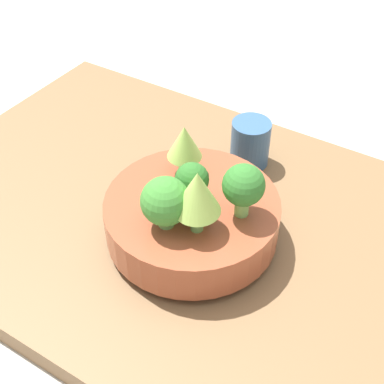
{
  "coord_description": "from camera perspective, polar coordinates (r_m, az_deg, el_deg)",
  "views": [
    {
      "loc": [
        -0.29,
        0.53,
        0.67
      ],
      "look_at": [
        0.01,
        0.04,
        0.14
      ],
      "focal_mm": 50.0,
      "sensor_mm": 36.0,
      "label": 1
    }
  ],
  "objects": [
    {
      "name": "romanesco_piece_far",
      "position": [
        0.71,
        0.57,
        -0.14
      ],
      "size": [
        0.07,
        0.07,
        0.1
      ],
      "color": "#609347",
      "rests_on": "bowl"
    },
    {
      "name": "table",
      "position": [
        0.89,
        1.92,
        -4.61
      ],
      "size": [
        1.07,
        0.64,
        0.04
      ],
      "color": "brown",
      "rests_on": "ground_plane"
    },
    {
      "name": "broccoli_floret_center",
      "position": [
        0.77,
        0.0,
        1.17
      ],
      "size": [
        0.05,
        0.05,
        0.07
      ],
      "color": "#6BA34C",
      "rests_on": "bowl"
    },
    {
      "name": "bowl",
      "position": [
        0.82,
        0.0,
        -2.77
      ],
      "size": [
        0.27,
        0.27,
        0.08
      ],
      "color": "brown",
      "rests_on": "table"
    },
    {
      "name": "romanesco_piece_near",
      "position": [
        0.82,
        -0.81,
        5.2
      ],
      "size": [
        0.05,
        0.05,
        0.09
      ],
      "color": "#6BA34C",
      "rests_on": "bowl"
    },
    {
      "name": "cup",
      "position": [
        0.97,
        6.23,
        5.21
      ],
      "size": [
        0.07,
        0.07,
        0.09
      ],
      "color": "#33567F",
      "rests_on": "table"
    },
    {
      "name": "broccoli_floret_left",
      "position": [
        0.75,
        5.52,
        0.61
      ],
      "size": [
        0.06,
        0.06,
        0.09
      ],
      "color": "#7AB256",
      "rests_on": "bowl"
    },
    {
      "name": "broccoli_floret_back",
      "position": [
        0.74,
        -2.86,
        -1.05
      ],
      "size": [
        0.07,
        0.07,
        0.08
      ],
      "color": "#609347",
      "rests_on": "bowl"
    },
    {
      "name": "ground_plane",
      "position": [
        0.9,
        1.89,
        -5.51
      ],
      "size": [
        6.0,
        6.0,
        0.0
      ],
      "primitive_type": "plane",
      "color": "#ADA89E"
    }
  ]
}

